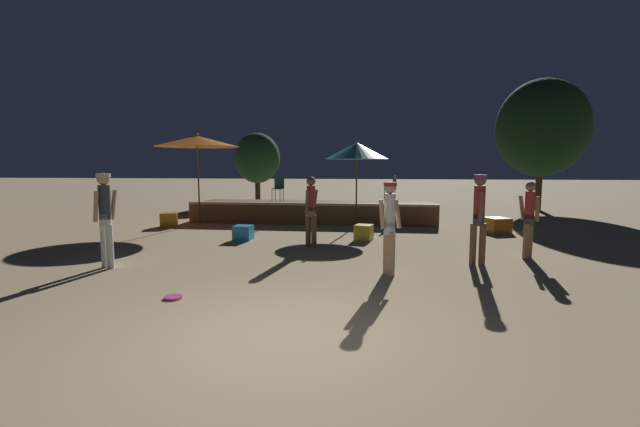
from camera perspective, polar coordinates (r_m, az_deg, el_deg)
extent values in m
plane|color=tan|center=(5.15, -6.18, -16.41)|extent=(120.00, 120.00, 0.00)
cube|color=brown|center=(15.54, -0.75, 0.25)|extent=(8.52, 2.31, 0.66)
cube|color=#CCB793|center=(14.40, -1.35, 1.25)|extent=(8.52, 0.12, 0.08)
cylinder|color=brown|center=(13.99, 4.87, 2.71)|extent=(0.05, 0.05, 2.21)
cone|color=teal|center=(13.97, 4.92, 8.32)|extent=(2.06, 2.06, 0.53)
sphere|color=teal|center=(13.98, 4.94, 9.57)|extent=(0.08, 0.08, 0.08)
cylinder|color=brown|center=(15.19, -15.87, 3.59)|extent=(0.05, 0.05, 2.63)
cone|color=orange|center=(15.20, -16.05, 9.24)|extent=(2.81, 2.81, 0.37)
sphere|color=orange|center=(15.22, -16.07, 10.08)|extent=(0.08, 0.08, 0.08)
cube|color=orange|center=(13.93, 22.53, -1.42)|extent=(0.79, 0.79, 0.44)
cube|color=#2D9EDB|center=(11.75, -10.19, -2.52)|extent=(0.48, 0.48, 0.39)
cube|color=orange|center=(14.86, -19.50, -0.80)|extent=(0.69, 0.69, 0.46)
cube|color=yellow|center=(11.62, 5.85, -2.50)|extent=(0.54, 0.54, 0.41)
cylinder|color=#997051|center=(10.18, 25.79, -3.36)|extent=(0.13, 0.13, 0.77)
cylinder|color=#997051|center=(10.33, 26.14, -3.25)|extent=(0.13, 0.13, 0.77)
cylinder|color=#3F3F47|center=(10.19, 26.09, -0.74)|extent=(0.20, 0.20, 0.24)
cylinder|color=#B22D33|center=(10.16, 26.18, 1.02)|extent=(0.20, 0.20, 0.59)
cylinder|color=#997051|center=(10.11, 27.00, 0.55)|extent=(0.12, 0.12, 0.52)
cylinder|color=#997051|center=(10.23, 25.33, 0.69)|extent=(0.18, 0.17, 0.53)
sphere|color=#997051|center=(10.14, 26.29, 3.25)|extent=(0.21, 0.21, 0.21)
cylinder|color=brown|center=(9.19, 20.83, -3.87)|extent=(0.13, 0.13, 0.85)
cylinder|color=brown|center=(9.16, 19.73, -3.86)|extent=(0.13, 0.13, 0.85)
cylinder|color=#3F3F47|center=(9.10, 20.40, -0.74)|extent=(0.22, 0.22, 0.24)
cylinder|color=#B22D33|center=(9.07, 20.49, 1.43)|extent=(0.22, 0.22, 0.65)
cylinder|color=brown|center=(9.25, 20.26, 1.11)|extent=(0.09, 0.19, 0.58)
cylinder|color=brown|center=(8.90, 20.68, 0.90)|extent=(0.09, 0.12, 0.58)
sphere|color=brown|center=(9.04, 20.60, 4.21)|extent=(0.23, 0.23, 0.23)
cylinder|color=purple|center=(9.04, 20.61, 4.65)|extent=(0.25, 0.25, 0.07)
cylinder|color=tan|center=(8.04, 8.87, -5.17)|extent=(0.13, 0.13, 0.79)
cylinder|color=tan|center=(7.90, 9.52, -5.38)|extent=(0.13, 0.13, 0.79)
cylinder|color=white|center=(7.89, 9.25, -1.90)|extent=(0.20, 0.20, 0.24)
cylinder|color=white|center=(7.85, 9.29, 0.42)|extent=(0.20, 0.20, 0.60)
cylinder|color=tan|center=(7.77, 8.25, -0.14)|extent=(0.16, 0.14, 0.54)
cylinder|color=tan|center=(7.95, 10.29, -0.03)|extent=(0.19, 0.16, 0.54)
sphere|color=tan|center=(7.82, 9.35, 3.41)|extent=(0.21, 0.21, 0.21)
cylinder|color=#B22D33|center=(7.81, 9.36, 3.88)|extent=(0.24, 0.24, 0.07)
cylinder|color=brown|center=(10.41, -0.82, -2.42)|extent=(0.13, 0.13, 0.80)
cylinder|color=brown|center=(10.51, -1.58, -2.34)|extent=(0.13, 0.13, 0.80)
cylinder|color=#72664C|center=(10.40, -1.21, 0.24)|extent=(0.21, 0.21, 0.24)
cylinder|color=#B22D33|center=(10.37, -1.21, 2.03)|extent=(0.21, 0.21, 0.61)
cylinder|color=brown|center=(10.51, -0.69, 1.72)|extent=(0.17, 0.24, 0.55)
cylinder|color=brown|center=(10.24, -1.74, 1.59)|extent=(0.12, 0.14, 0.55)
sphere|color=brown|center=(10.35, -1.22, 4.33)|extent=(0.22, 0.22, 0.22)
cylinder|color=white|center=(9.27, -26.21, -3.98)|extent=(0.13, 0.13, 0.86)
cylinder|color=white|center=(9.42, -26.82, -3.86)|extent=(0.13, 0.13, 0.86)
cylinder|color=white|center=(9.27, -26.67, -0.81)|extent=(0.22, 0.22, 0.24)
cylinder|color=#333842|center=(9.24, -26.78, 1.35)|extent=(0.22, 0.22, 0.66)
cylinder|color=tan|center=(9.34, -25.83, 1.03)|extent=(0.14, 0.19, 0.59)
cylinder|color=tan|center=(9.15, -27.72, 0.84)|extent=(0.13, 0.15, 0.59)
sphere|color=tan|center=(9.22, -26.92, 4.12)|extent=(0.23, 0.23, 0.23)
cylinder|color=beige|center=(9.21, -26.95, 4.56)|extent=(0.26, 0.26, 0.07)
cylinder|color=#1E4C47|center=(14.98, -6.42, 2.42)|extent=(0.02, 0.02, 0.45)
cylinder|color=#1E4C47|center=(14.86, -5.35, 2.41)|extent=(0.02, 0.02, 0.45)
cylinder|color=#1E4C47|center=(15.25, -5.98, 2.50)|extent=(0.02, 0.02, 0.45)
cylinder|color=#1E4C47|center=(15.14, -4.93, 2.48)|extent=(0.02, 0.02, 0.45)
cylinder|color=#1E4C47|center=(15.04, -5.68, 3.31)|extent=(0.40, 0.40, 0.02)
cube|color=#1E4C47|center=(15.19, -5.45, 4.19)|extent=(0.36, 0.09, 0.45)
cylinder|color=#1E4C47|center=(15.63, 8.91, 2.55)|extent=(0.02, 0.02, 0.45)
cylinder|color=#1E4C47|center=(15.34, 8.57, 2.49)|extent=(0.02, 0.02, 0.45)
cylinder|color=#1E4C47|center=(15.54, 9.97, 2.51)|extent=(0.02, 0.02, 0.45)
cylinder|color=#1E4C47|center=(15.25, 9.65, 2.45)|extent=(0.02, 0.02, 0.45)
cylinder|color=#1E4C47|center=(15.43, 9.29, 3.33)|extent=(0.40, 0.40, 0.02)
cube|color=#1E4C47|center=(15.37, 9.91, 4.15)|extent=(0.15, 0.35, 0.45)
cylinder|color=#E54C99|center=(6.94, -18.98, -10.51)|extent=(0.27, 0.27, 0.03)
cylinder|color=#3D2B1C|center=(21.63, 27.12, 2.93)|extent=(0.28, 0.28, 1.91)
ellipsoid|color=black|center=(21.67, 27.49, 10.08)|extent=(3.90, 3.90, 4.29)
cylinder|color=#3D2B1C|center=(23.46, -8.30, 3.04)|extent=(0.28, 0.28, 1.31)
ellipsoid|color=#1E4223|center=(23.43, -8.37, 7.32)|extent=(2.44, 2.44, 2.68)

